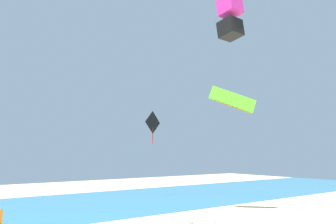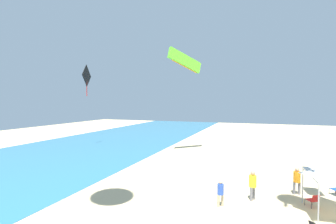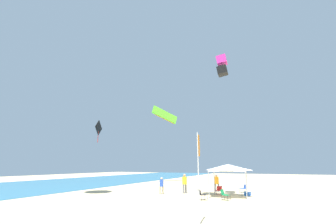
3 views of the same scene
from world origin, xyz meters
The scene contains 4 objects.
ocean_strip centered at (0.00, 29.13, 0.01)m, with size 120.00×20.86×0.02m, color teal.
kite_diamond_black centered at (13.31, 29.90, 9.82)m, with size 3.01×0.94×4.47m.
kite_box_magenta centered at (-0.26, 2.64, 12.34)m, with size 0.98×1.08×2.06m.
kite_parafoil_lime centered at (13.72, 15.58, 11.30)m, with size 4.18×3.19×2.98m.
Camera 1 is at (-11.89, -8.15, 5.82)m, focal length 35.79 mm.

